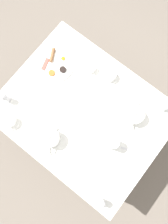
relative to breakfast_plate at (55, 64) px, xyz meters
name	(u,v)px	position (x,y,z in m)	size (l,w,h in m)	color
ground_plane	(84,126)	(0.15, 0.39, -0.78)	(8.00, 8.00, 0.00)	#70665B
table	(84,114)	(0.15, 0.39, -0.08)	(0.91, 1.15, 0.77)	white
breakfast_plate	(55,64)	(0.00, 0.00, 0.00)	(0.28, 0.28, 0.04)	white
teapot_near	(50,138)	(0.44, 0.32, 0.04)	(0.20, 0.13, 0.13)	white
teapot_far	(134,115)	(-0.04, 0.67, 0.04)	(0.20, 0.13, 0.13)	white
teacup_with_saucer_left	(110,76)	(-0.17, 0.37, 0.02)	(0.13, 0.13, 0.06)	white
teacup_with_saucer_right	(10,121)	(0.52, 0.03, 0.02)	(0.13, 0.13, 0.06)	white
water_glass_tall	(165,104)	(-0.23, 0.80, 0.05)	(0.08, 0.08, 0.12)	white
water_glass_short	(112,143)	(0.21, 0.67, 0.06)	(0.08, 0.08, 0.14)	white
creamer_jug	(91,69)	(-0.13, 0.23, 0.02)	(0.08, 0.06, 0.06)	white
pepper_grinder	(5,98)	(0.41, -0.10, 0.05)	(0.05, 0.05, 0.12)	#BCBCC1
salt_grinder	(102,203)	(0.55, 0.84, 0.05)	(0.05, 0.05, 0.12)	#BCBCC1
fork_by_plate	(55,103)	(0.23, 0.18, -0.01)	(0.18, 0.08, 0.00)	silver
knife_by_plate	(105,166)	(0.35, 0.72, -0.01)	(0.02, 0.19, 0.00)	silver
spoon_for_tea	(133,150)	(0.15, 0.81, -0.01)	(0.08, 0.16, 0.00)	silver
fork_spare	(94,132)	(0.22, 0.52, -0.01)	(0.07, 0.16, 0.00)	silver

